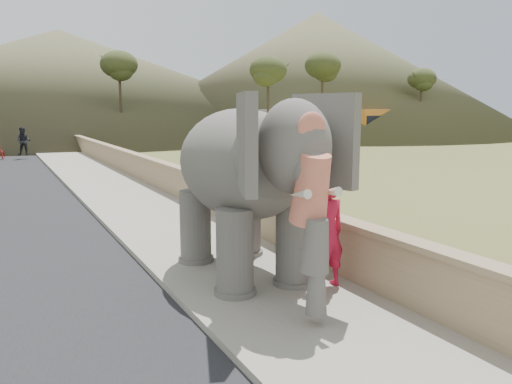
% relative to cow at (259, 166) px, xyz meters
% --- Properties ---
extents(ground, '(160.00, 160.00, 0.00)m').
position_rel_cow_xyz_m(ground, '(-6.79, -13.90, -0.57)').
color(ground, olive).
rests_on(ground, ground).
extents(walkway, '(3.00, 120.00, 0.15)m').
position_rel_cow_xyz_m(walkway, '(-6.79, -3.90, -0.50)').
color(walkway, '#9E9687').
rests_on(walkway, ground).
extents(parapet, '(0.30, 120.00, 1.10)m').
position_rel_cow_xyz_m(parapet, '(-5.14, -3.90, -0.02)').
color(parapet, tan).
rests_on(parapet, ground).
extents(cow, '(1.48, 1.24, 1.15)m').
position_rel_cow_xyz_m(cow, '(0.00, 0.00, 0.00)').
color(cow, brown).
rests_on(cow, ground).
extents(distant_car, '(4.50, 2.62, 1.44)m').
position_rel_cow_xyz_m(distant_car, '(9.54, 22.45, 0.15)').
color(distant_car, '#AFB0B6').
rests_on(distant_car, ground).
extents(bus_white, '(11.09, 2.91, 3.10)m').
position_rel_cow_xyz_m(bus_white, '(17.22, 20.76, 0.98)').
color(bus_white, silver).
rests_on(bus_white, ground).
extents(bus_orange, '(11.26, 5.41, 3.10)m').
position_rel_cow_xyz_m(bus_orange, '(23.92, 18.01, 0.98)').
color(bus_orange, orange).
rests_on(bus_orange, ground).
extents(hill_right, '(56.00, 56.00, 16.00)m').
position_rel_cow_xyz_m(hill_right, '(29.21, 38.10, 7.43)').
color(hill_right, brown).
rests_on(hill_right, ground).
extents(hill_far, '(80.00, 80.00, 14.00)m').
position_rel_cow_xyz_m(hill_far, '(-1.79, 56.10, 6.43)').
color(hill_far, brown).
rests_on(hill_far, ground).
extents(elephant_and_man, '(2.49, 4.54, 3.23)m').
position_rel_cow_xyz_m(elephant_and_man, '(-6.77, -12.11, 1.18)').
color(elephant_and_man, slate).
rests_on(elephant_and_man, ground).
extents(motorcyclist, '(2.36, 1.69, 2.05)m').
position_rel_cow_xyz_m(motorcyclist, '(-9.67, 14.62, 0.28)').
color(motorcyclist, maroon).
rests_on(motorcyclist, ground).
extents(trees, '(48.53, 43.46, 8.58)m').
position_rel_cow_xyz_m(trees, '(-4.09, 14.32, 3.37)').
color(trees, '#473828').
rests_on(trees, ground).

